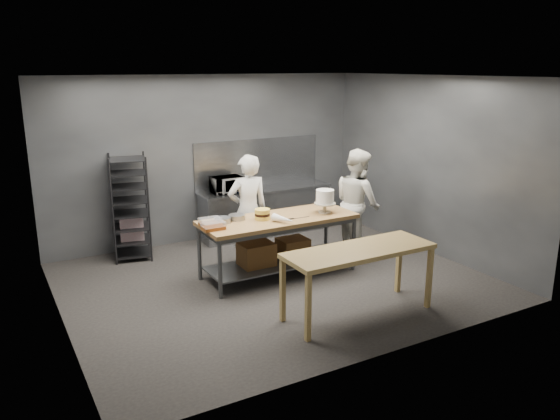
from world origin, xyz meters
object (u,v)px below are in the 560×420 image
at_px(chef_behind, 248,210).
at_px(chef_right, 357,203).
at_px(microwave, 227,185).
at_px(speed_rack, 130,208).
at_px(work_table, 276,239).
at_px(layer_cake, 262,214).
at_px(frosted_cake_stand, 325,198).
at_px(near_counter, 359,255).

xyz_separation_m(chef_behind, chef_right, (1.81, -0.48, 0.01)).
distance_m(chef_right, microwave, 2.41).
height_order(speed_rack, chef_behind, chef_behind).
relative_size(work_table, speed_rack, 1.37).
height_order(chef_right, layer_cake, chef_right).
bearing_deg(layer_cake, chef_behind, 84.00).
xyz_separation_m(chef_behind, microwave, (0.22, 1.33, 0.14)).
xyz_separation_m(speed_rack, microwave, (1.78, 0.08, 0.19)).
relative_size(work_table, frosted_cake_stand, 6.55).
height_order(speed_rack, chef_right, chef_right).
height_order(chef_behind, chef_right, chef_right).
bearing_deg(near_counter, chef_behind, 99.97).
bearing_deg(work_table, layer_cake, 179.16).
relative_size(speed_rack, microwave, 3.23).
relative_size(chef_behind, microwave, 3.34).
relative_size(speed_rack, chef_right, 0.96).
relative_size(microwave, layer_cake, 2.37).
bearing_deg(chef_behind, near_counter, 105.98).
height_order(work_table, frosted_cake_stand, frosted_cake_stand).
distance_m(microwave, frosted_cake_stand, 2.22).
distance_m(frosted_cake_stand, layer_cake, 1.05).
bearing_deg(microwave, chef_right, -48.56).
relative_size(work_table, chef_right, 1.32).
height_order(work_table, chef_right, chef_right).
bearing_deg(chef_right, frosted_cake_stand, 115.38).
bearing_deg(frosted_cake_stand, layer_cake, 172.56).
xyz_separation_m(chef_behind, frosted_cake_stand, (0.96, -0.76, 0.25)).
distance_m(chef_right, layer_cake, 1.89).
relative_size(chef_behind, chef_right, 0.99).
height_order(near_counter, speed_rack, speed_rack).
xyz_separation_m(microwave, layer_cake, (-0.29, -1.95, -0.05)).
xyz_separation_m(frosted_cake_stand, layer_cake, (-1.03, 0.13, -0.16)).
distance_m(work_table, frosted_cake_stand, 1.00).
bearing_deg(layer_cake, chef_right, 4.49).
distance_m(speed_rack, chef_right, 3.79).
bearing_deg(chef_right, microwave, 48.53).
distance_m(chef_right, frosted_cake_stand, 0.93).
bearing_deg(microwave, near_counter, -86.97).
bearing_deg(chef_right, layer_cake, 101.58).
bearing_deg(near_counter, work_table, 98.27).
bearing_deg(near_counter, layer_cake, 105.45).
distance_m(near_counter, layer_cake, 1.81).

